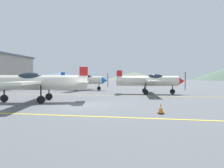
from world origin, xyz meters
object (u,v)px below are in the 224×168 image
Objects in this scene: traffic_cone_front at (161,108)px; airplane_far at (83,80)px; airplane_mid at (150,81)px; airplane_near at (38,82)px.

airplane_far is at bearing 119.75° from traffic_cone_front.
airplane_far is at bearing 151.23° from airplane_mid.
airplane_mid and airplane_far have the same top height.
airplane_mid is at bearing -28.77° from airplane_far.
airplane_near is 14.98m from airplane_far.
airplane_far reaches higher than traffic_cone_front.
traffic_cone_front is (0.28, -12.90, -1.34)m from airplane_mid.
airplane_near is at bearing 159.10° from traffic_cone_front.
airplane_mid is at bearing 91.22° from traffic_cone_front.
airplane_mid is at bearing 45.09° from airplane_near.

